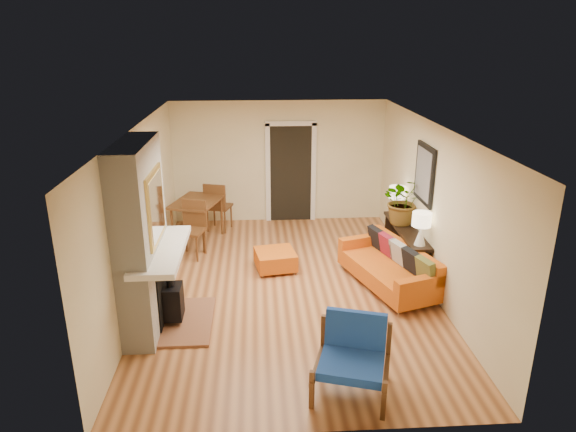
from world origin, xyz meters
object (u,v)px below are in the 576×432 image
ottoman (275,259)px  lamp_near (421,225)px  dining_table (201,209)px  console_table (406,236)px  houseplant (404,200)px  blue_chair (353,352)px  sofa (391,267)px  lamp_far (397,197)px

ottoman → lamp_near: 2.54m
dining_table → console_table: (3.64, -1.41, -0.10)m
houseplant → blue_chair: bearing=-113.5°
lamp_near → houseplant: 0.99m
sofa → ottoman: (-1.85, 0.72, -0.14)m
blue_chair → ottoman: bearing=103.3°
sofa → dining_table: size_ratio=1.05×
ottoman → lamp_far: (2.26, 0.67, 0.87)m
ottoman → blue_chair: 3.32m
ottoman → houseplant: bearing=5.2°
blue_chair → console_table: size_ratio=0.55×
blue_chair → houseplant: (1.49, 3.42, 0.68)m
lamp_near → lamp_far: bearing=90.0°
dining_table → lamp_far: 3.72m
ottoman → houseplant: houseplant is taller
console_table → lamp_far: bearing=90.0°
lamp_near → houseplant: size_ratio=0.64×
houseplant → dining_table: bearing=162.4°
blue_chair → dining_table: (-2.14, 4.58, 0.21)m
blue_chair → console_table: bearing=64.7°
sofa → console_table: 0.83m
ottoman → lamp_near: lamp_near is taller
sofa → houseplant: (0.40, 0.93, 0.82)m
console_table → ottoman: bearing=178.8°
lamp_far → houseplant: houseplant is taller
sofa → lamp_far: (0.41, 1.39, 0.73)m
ottoman → blue_chair: blue_chair is taller
ottoman → dining_table: size_ratio=0.39×
blue_chair → lamp_near: bearing=58.4°
sofa → blue_chair: (-1.09, -2.50, 0.14)m
lamp_near → blue_chair: bearing=-121.6°
dining_table → houseplant: (3.63, -1.15, 0.47)m
sofa → dining_table: (-3.23, 2.08, 0.35)m
blue_chair → dining_table: 5.06m
houseplant → lamp_near: bearing=-89.4°
sofa → houseplant: size_ratio=2.44×
ottoman → dining_table: 2.00m
sofa → blue_chair: blue_chair is taller
sofa → houseplant: 1.30m
sofa → ottoman: bearing=158.7°
ottoman → lamp_near: bearing=-19.0°
sofa → ottoman: 1.99m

